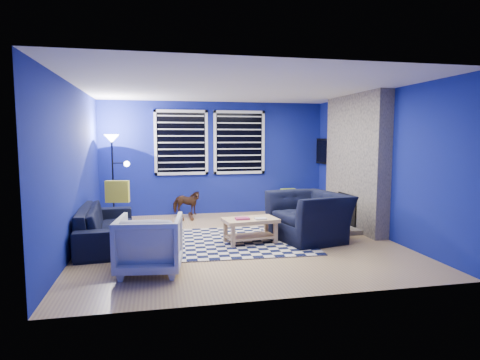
% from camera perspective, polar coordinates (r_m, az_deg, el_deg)
% --- Properties ---
extents(floor, '(5.00, 5.00, 0.00)m').
position_cam_1_polar(floor, '(6.76, -0.43, -8.56)').
color(floor, tan).
rests_on(floor, ground).
extents(ceiling, '(5.00, 5.00, 0.00)m').
position_cam_1_polar(ceiling, '(6.59, -0.44, 12.97)').
color(ceiling, white).
rests_on(ceiling, wall_back).
extents(wall_back, '(5.00, 0.00, 5.00)m').
position_cam_1_polar(wall_back, '(9.02, -3.56, 3.13)').
color(wall_back, navy).
rests_on(wall_back, floor).
extents(wall_left, '(0.00, 5.00, 5.00)m').
position_cam_1_polar(wall_left, '(6.55, -22.43, 1.60)').
color(wall_left, navy).
rests_on(wall_left, floor).
extents(wall_right, '(0.00, 5.00, 5.00)m').
position_cam_1_polar(wall_right, '(7.47, 18.75, 2.22)').
color(wall_right, navy).
rests_on(wall_right, floor).
extents(fireplace, '(0.65, 2.00, 2.50)m').
position_cam_1_polar(fireplace, '(7.84, 15.99, 2.08)').
color(fireplace, gray).
rests_on(fireplace, floor).
extents(window_left, '(1.17, 0.06, 1.42)m').
position_cam_1_polar(window_left, '(8.90, -8.35, 5.29)').
color(window_left, black).
rests_on(window_left, wall_back).
extents(window_right, '(1.17, 0.06, 1.42)m').
position_cam_1_polar(window_right, '(9.07, -0.09, 5.37)').
color(window_right, black).
rests_on(window_right, wall_back).
extents(tv, '(0.07, 1.00, 0.58)m').
position_cam_1_polar(tv, '(9.21, 12.16, 4.00)').
color(tv, black).
rests_on(tv, wall_right).
extents(rug, '(2.59, 2.11, 0.02)m').
position_cam_1_polar(rug, '(6.66, -1.06, -8.72)').
color(rug, black).
rests_on(rug, floor).
extents(sofa, '(2.16, 0.98, 0.61)m').
position_cam_1_polar(sofa, '(6.81, -18.48, -6.12)').
color(sofa, black).
rests_on(sofa, floor).
extents(armchair_big, '(1.42, 1.30, 0.79)m').
position_cam_1_polar(armchair_big, '(6.83, 9.80, -5.12)').
color(armchair_big, black).
rests_on(armchair_big, floor).
extents(armchair_bent, '(0.88, 0.90, 0.73)m').
position_cam_1_polar(armchair_bent, '(5.26, -12.73, -8.85)').
color(armchair_bent, gray).
rests_on(armchair_bent, floor).
extents(rocking_horse, '(0.48, 0.68, 0.52)m').
position_cam_1_polar(rocking_horse, '(8.59, -7.68, -3.22)').
color(rocking_horse, '#412114').
rests_on(rocking_horse, floor).
extents(coffee_table, '(0.92, 0.61, 0.43)m').
position_cam_1_polar(coffee_table, '(6.51, 1.47, -6.46)').
color(coffee_table, tan).
rests_on(coffee_table, rug).
extents(cabinet, '(0.56, 0.40, 0.54)m').
position_cam_1_polar(cabinet, '(9.27, 6.97, -3.12)').
color(cabinet, tan).
rests_on(cabinet, floor).
extents(floor_lamp, '(0.48, 0.30, 1.77)m').
position_cam_1_polar(floor_lamp, '(8.35, -17.61, 4.01)').
color(floor_lamp, black).
rests_on(floor_lamp, floor).
extents(throw_pillow, '(0.40, 0.18, 0.37)m').
position_cam_1_polar(throw_pillow, '(7.09, -17.05, -1.58)').
color(throw_pillow, gold).
rests_on(throw_pillow, sofa).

